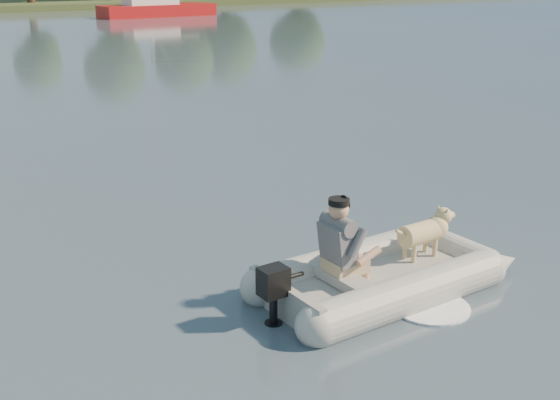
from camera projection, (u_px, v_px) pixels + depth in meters
water at (387, 304)px, 8.30m from camera, size 160.00×160.00×0.00m
dinghy at (386, 243)px, 8.54m from camera, size 4.45×2.80×1.37m
man at (339, 240)px, 8.15m from camera, size 0.73×0.63×1.07m
dog at (421, 237)px, 8.94m from camera, size 0.93×0.35×0.62m
outboard_motor at (273, 298)px, 7.75m from camera, size 0.42×0.30×0.78m
sailboat at (156, 9)px, 53.76m from camera, size 8.99×3.00×12.23m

